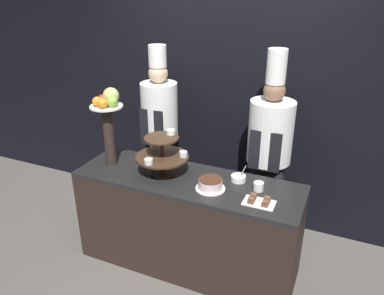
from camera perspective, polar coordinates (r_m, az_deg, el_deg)
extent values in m
plane|color=#5B5651|center=(3.47, -2.89, -20.10)|extent=(14.00, 14.00, 0.00)
cube|color=black|center=(3.84, 5.52, 8.63)|extent=(10.00, 0.06, 2.80)
cube|color=black|center=(3.41, -0.69, -11.64)|extent=(1.94, 0.62, 0.85)
cube|color=black|center=(3.17, -0.73, -5.10)|extent=(1.94, 0.62, 0.03)
cylinder|color=#3D2819|center=(3.25, -4.48, -3.87)|extent=(0.20, 0.20, 0.02)
cylinder|color=#3D2819|center=(3.18, -4.58, -1.28)|extent=(0.04, 0.04, 0.34)
cylinder|color=#3D2819|center=(3.18, -4.57, -1.42)|extent=(0.45, 0.45, 0.02)
cylinder|color=#3D2819|center=(3.11, -4.67, 1.43)|extent=(0.29, 0.29, 0.02)
cylinder|color=silver|center=(3.15, -1.34, -0.99)|extent=(0.07, 0.07, 0.04)
cylinder|color=beige|center=(3.15, -1.34, -1.10)|extent=(0.06, 0.06, 0.03)
cylinder|color=silver|center=(3.32, -5.81, 0.25)|extent=(0.07, 0.07, 0.04)
cylinder|color=green|center=(3.32, -5.80, 0.14)|extent=(0.06, 0.06, 0.03)
cylinder|color=silver|center=(3.04, -6.63, -2.12)|extent=(0.07, 0.07, 0.04)
cylinder|color=gold|center=(3.04, -6.62, -2.24)|extent=(0.06, 0.06, 0.03)
cylinder|color=white|center=(3.16, -3.25, 2.38)|extent=(0.07, 0.07, 0.04)
cylinder|color=#2D231E|center=(3.39, -12.51, 1.70)|extent=(0.10, 0.10, 0.54)
cylinder|color=white|center=(3.30, -12.93, 6.13)|extent=(0.29, 0.29, 0.01)
sphere|color=#84B742|center=(3.24, -12.08, 6.87)|extent=(0.09, 0.09, 0.09)
sphere|color=#ADC160|center=(3.33, -12.25, 7.74)|extent=(0.14, 0.14, 0.14)
sphere|color=red|center=(3.35, -13.54, 7.18)|extent=(0.08, 0.08, 0.08)
sphere|color=orange|center=(3.28, -14.25, 6.79)|extent=(0.08, 0.08, 0.08)
sphere|color=orange|center=(3.22, -13.49, 6.60)|extent=(0.09, 0.09, 0.09)
cylinder|color=white|center=(3.02, 2.81, -6.25)|extent=(0.24, 0.24, 0.01)
cylinder|color=silver|center=(3.00, 2.82, -5.55)|extent=(0.19, 0.19, 0.08)
cylinder|color=#472819|center=(2.98, 2.84, -4.87)|extent=(0.19, 0.19, 0.01)
cylinder|color=white|center=(3.03, 10.10, -5.86)|extent=(0.08, 0.08, 0.07)
cube|color=white|center=(2.88, 10.18, -8.29)|extent=(0.24, 0.16, 0.01)
cube|color=brown|center=(2.85, 9.01, -7.97)|extent=(0.04, 0.04, 0.04)
cube|color=brown|center=(2.83, 11.11, -8.39)|extent=(0.04, 0.04, 0.04)
cube|color=brown|center=(2.90, 9.34, -7.37)|extent=(0.04, 0.04, 0.04)
cube|color=brown|center=(2.88, 11.40, -7.77)|extent=(0.04, 0.04, 0.04)
cylinder|color=white|center=(3.15, 7.08, -4.67)|extent=(0.12, 0.12, 0.05)
cylinder|color=#BCBCC1|center=(3.11, 7.74, -3.67)|extent=(0.05, 0.01, 0.11)
cube|color=black|center=(4.09, -4.60, -4.59)|extent=(0.27, 0.15, 0.92)
cylinder|color=white|center=(3.79, -4.97, 5.46)|extent=(0.37, 0.37, 0.59)
cube|color=black|center=(3.69, -6.19, 2.93)|extent=(0.26, 0.01, 0.38)
sphere|color=#DBB28E|center=(3.68, -5.19, 11.20)|extent=(0.19, 0.19, 0.19)
cylinder|color=white|center=(3.65, -5.29, 13.72)|extent=(0.17, 0.17, 0.21)
cube|color=#28282D|center=(3.76, 10.95, -8.06)|extent=(0.30, 0.17, 0.89)
cylinder|color=white|center=(3.43, 11.90, 2.33)|extent=(0.40, 0.40, 0.57)
cube|color=black|center=(3.31, 11.00, -0.62)|extent=(0.28, 0.01, 0.37)
sphere|color=#846047|center=(3.32, 12.46, 8.47)|extent=(0.19, 0.19, 0.19)
cylinder|color=white|center=(3.27, 12.78, 11.97)|extent=(0.17, 0.17, 0.29)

